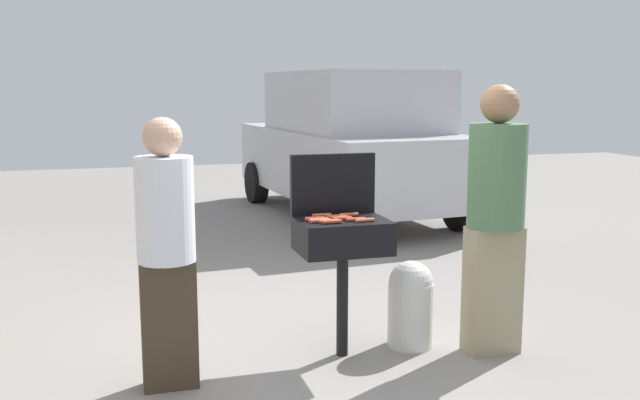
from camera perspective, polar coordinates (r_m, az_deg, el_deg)
The scene contains 19 objects.
ground_plane at distance 5.03m, azimuth -1.42°, elevation -12.05°, with size 24.00×24.00×0.00m, color gray.
bbq_grill at distance 4.71m, azimuth 1.85°, elevation -3.34°, with size 0.60×0.44×0.94m.
grill_lid_open at distance 4.86m, azimuth 1.05°, elevation 1.30°, with size 0.60×0.05×0.42m, color black.
hot_dog_0 at distance 4.72m, azimuth 1.25°, elevation -1.35°, with size 0.03×0.03×0.13m, color #B74C33.
hot_dog_1 at distance 4.58m, azimuth 0.02°, elevation -1.69°, with size 0.03×0.03×0.13m, color #C6593D.
hot_dog_2 at distance 4.54m, azimuth 0.99°, elevation -1.78°, with size 0.03×0.03×0.13m, color #AD4228.
hot_dog_3 at distance 4.66m, azimuth 1.80°, elevation -1.49°, with size 0.03×0.03×0.13m, color #B74C33.
hot_dog_4 at distance 4.57m, azimuth 0.75°, elevation -1.72°, with size 0.03×0.03×0.13m, color #C6593D.
hot_dog_5 at distance 4.63m, azimuth 2.91°, elevation -1.58°, with size 0.03×0.03×0.13m, color #B74C33.
hot_dog_6 at distance 4.60m, azimuth 3.65°, elevation -1.65°, with size 0.03×0.03×0.13m, color #C6593D.
hot_dog_7 at distance 4.79m, azimuth 2.36°, elevation -1.20°, with size 0.03×0.03×0.13m, color #B74C33.
hot_dog_8 at distance 4.61m, azimuth -0.16°, elevation -1.61°, with size 0.03×0.03×0.13m, color #C6593D.
hot_dog_9 at distance 4.69m, azimuth 1.51°, elevation -1.43°, with size 0.03×0.03×0.13m, color #AD4228.
hot_dog_10 at distance 4.66m, azimuth -0.42°, elevation -1.51°, with size 0.03×0.03×0.13m, color #C6593D.
hot_dog_11 at distance 4.77m, azimuth 0.13°, elevation -1.25°, with size 0.03×0.03×0.13m, color #B74C33.
propane_tank at distance 5.04m, azimuth 7.35°, elevation -8.20°, with size 0.32×0.32×0.62m.
person_left at distance 4.29m, azimuth -12.34°, elevation -3.52°, with size 0.35×0.35×1.65m.
person_right at distance 4.88m, azimuth 14.03°, elevation -0.82°, with size 0.39×0.39×1.84m.
parked_minivan at distance 9.91m, azimuth 2.41°, elevation 4.58°, with size 2.33×4.55×2.02m.
Camera 1 is at (-1.21, -4.53, 1.82)m, focal length 39.52 mm.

